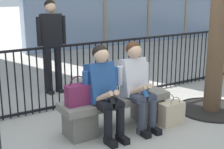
{
  "coord_description": "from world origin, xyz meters",
  "views": [
    {
      "loc": [
        -2.3,
        -3.65,
        1.93
      ],
      "look_at": [
        0.0,
        0.1,
        0.75
      ],
      "focal_mm": 52.65,
      "sensor_mm": 36.0,
      "label": 1
    }
  ],
  "objects_px": {
    "handbag_on_bench": "(78,94)",
    "bystander_at_railing": "(52,40)",
    "stone_bench": "(116,109)",
    "shopping_bag": "(172,113)",
    "seated_person_with_phone": "(104,89)",
    "seated_person_companion": "(137,83)"
  },
  "relations": [
    {
      "from": "handbag_on_bench",
      "to": "bystander_at_railing",
      "type": "height_order",
      "value": "bystander_at_railing"
    },
    {
      "from": "stone_bench",
      "to": "shopping_bag",
      "type": "bearing_deg",
      "value": -25.37
    },
    {
      "from": "shopping_bag",
      "to": "bystander_at_railing",
      "type": "xyz_separation_m",
      "value": [
        -0.87,
        2.32,
        0.83
      ]
    },
    {
      "from": "stone_bench",
      "to": "seated_person_with_phone",
      "type": "height_order",
      "value": "seated_person_with_phone"
    },
    {
      "from": "seated_person_companion",
      "to": "seated_person_with_phone",
      "type": "bearing_deg",
      "value": 180.0
    },
    {
      "from": "handbag_on_bench",
      "to": "stone_bench",
      "type": "bearing_deg",
      "value": 0.99
    },
    {
      "from": "stone_bench",
      "to": "seated_person_with_phone",
      "type": "relative_size",
      "value": 1.32
    },
    {
      "from": "seated_person_companion",
      "to": "shopping_bag",
      "type": "bearing_deg",
      "value": -24.88
    },
    {
      "from": "handbag_on_bench",
      "to": "seated_person_with_phone",
      "type": "bearing_deg",
      "value": -20.4
    },
    {
      "from": "seated_person_with_phone",
      "to": "seated_person_companion",
      "type": "bearing_deg",
      "value": 0.0
    },
    {
      "from": "shopping_bag",
      "to": "handbag_on_bench",
      "type": "bearing_deg",
      "value": 165.61
    },
    {
      "from": "bystander_at_railing",
      "to": "seated_person_with_phone",
      "type": "bearing_deg",
      "value": -93.35
    },
    {
      "from": "seated_person_with_phone",
      "to": "seated_person_companion",
      "type": "xyz_separation_m",
      "value": [
        0.52,
        0.0,
        0.0
      ]
    },
    {
      "from": "seated_person_companion",
      "to": "handbag_on_bench",
      "type": "relative_size",
      "value": 3.11
    },
    {
      "from": "seated_person_with_phone",
      "to": "bystander_at_railing",
      "type": "xyz_separation_m",
      "value": [
        0.12,
        2.1,
        0.35
      ]
    },
    {
      "from": "seated_person_companion",
      "to": "handbag_on_bench",
      "type": "distance_m",
      "value": 0.85
    },
    {
      "from": "shopping_bag",
      "to": "seated_person_companion",
      "type": "bearing_deg",
      "value": 155.12
    },
    {
      "from": "seated_person_with_phone",
      "to": "handbag_on_bench",
      "type": "distance_m",
      "value": 0.34
    },
    {
      "from": "seated_person_with_phone",
      "to": "seated_person_companion",
      "type": "distance_m",
      "value": 0.52
    },
    {
      "from": "seated_person_companion",
      "to": "handbag_on_bench",
      "type": "height_order",
      "value": "seated_person_companion"
    },
    {
      "from": "bystander_at_railing",
      "to": "stone_bench",
      "type": "bearing_deg",
      "value": -86.0
    },
    {
      "from": "stone_bench",
      "to": "seated_person_companion",
      "type": "height_order",
      "value": "seated_person_companion"
    }
  ]
}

